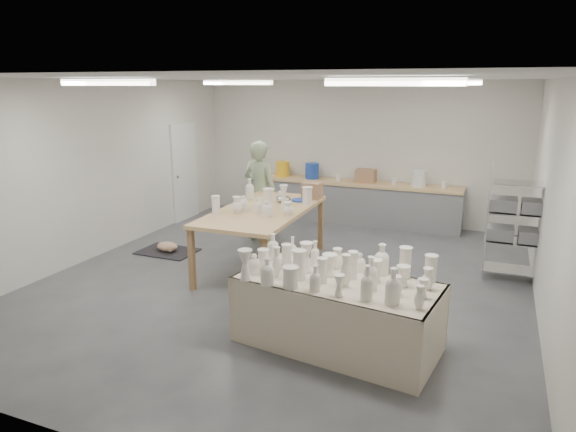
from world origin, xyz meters
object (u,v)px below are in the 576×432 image
at_px(drying_table, 336,309).
at_px(potter, 260,191).
at_px(work_table, 268,209).
at_px(red_stool, 266,221).

distance_m(drying_table, potter, 4.26).
height_order(drying_table, work_table, work_table).
bearing_deg(potter, red_stool, -82.32).
bearing_deg(drying_table, red_stool, 132.82).
xyz_separation_m(work_table, red_stool, (-0.72, 1.51, -0.66)).
xyz_separation_m(drying_table, potter, (-2.55, 3.37, 0.51)).
relative_size(potter, red_stool, 4.16).
relative_size(drying_table, work_table, 0.90).
height_order(drying_table, red_stool, drying_table).
bearing_deg(work_table, drying_table, -50.68).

